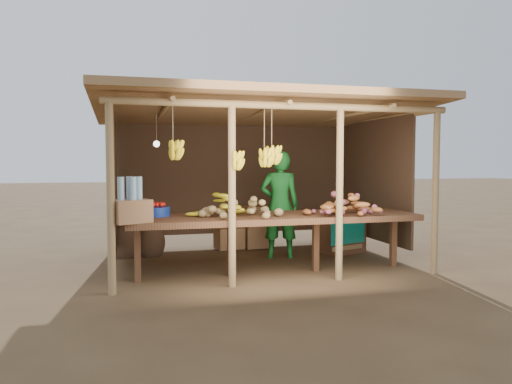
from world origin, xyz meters
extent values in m
plane|color=brown|center=(0.00, 0.00, 0.00)|extent=(60.00, 60.00, 0.00)
cylinder|color=#A58455|center=(-2.10, -1.50, 1.10)|extent=(0.09, 0.09, 2.20)
cylinder|color=#A58455|center=(2.10, -1.50, 1.10)|extent=(0.09, 0.09, 2.20)
cylinder|color=#A58455|center=(-2.10, 1.50, 1.10)|extent=(0.09, 0.09, 2.20)
cylinder|color=#A58455|center=(2.10, 1.50, 1.10)|extent=(0.09, 0.09, 2.20)
cylinder|color=#A58455|center=(-0.70, -1.50, 1.10)|extent=(0.09, 0.09, 2.20)
cylinder|color=#A58455|center=(0.70, -1.50, 1.10)|extent=(0.09, 0.09, 2.20)
cylinder|color=#A58455|center=(0.00, -1.50, 2.20)|extent=(4.40, 0.09, 0.09)
cylinder|color=#A58455|center=(0.00, 1.50, 2.20)|extent=(4.40, 0.09, 0.09)
cube|color=#A67A4D|center=(0.00, 0.00, 2.29)|extent=(4.70, 3.50, 0.28)
cube|color=#4D3524|center=(0.00, 1.48, 1.21)|extent=(4.20, 0.04, 1.98)
cube|color=#4D3524|center=(-2.08, 0.20, 1.21)|extent=(0.04, 2.40, 1.98)
cube|color=#4D3524|center=(2.08, 0.20, 1.21)|extent=(0.04, 2.40, 1.98)
cube|color=brown|center=(0.00, -0.95, 0.76)|extent=(3.90, 1.05, 0.08)
cube|color=brown|center=(-1.80, -0.95, 0.36)|extent=(0.08, 0.08, 0.72)
cube|color=brown|center=(-0.60, -0.95, 0.36)|extent=(0.08, 0.08, 0.72)
cube|color=brown|center=(0.60, -0.95, 0.36)|extent=(0.08, 0.08, 0.72)
cube|color=brown|center=(1.80, -0.95, 0.36)|extent=(0.08, 0.08, 0.72)
cylinder|color=navy|center=(-1.55, -0.72, 0.86)|extent=(0.35, 0.35, 0.12)
cube|color=#926641|center=(-1.89, -1.32, 0.94)|extent=(0.53, 0.48, 0.27)
imported|color=#1B7D2B|center=(0.41, 0.11, 0.84)|extent=(0.69, 0.54, 1.68)
cube|color=brown|center=(1.53, 0.29, 0.31)|extent=(0.82, 0.76, 0.62)
cube|color=#0D9081|center=(1.53, 0.29, 0.65)|extent=(0.91, 0.85, 0.06)
cube|color=#926641|center=(0.29, 0.99, 0.20)|extent=(0.48, 0.40, 0.36)
cube|color=#926641|center=(0.29, 0.99, 0.56)|extent=(0.48, 0.40, 0.36)
cube|color=#926641|center=(-0.21, 0.99, 0.20)|extent=(0.48, 0.40, 0.36)
ellipsoid|color=#4D3524|center=(-1.96, 0.75, 0.27)|extent=(0.45, 0.45, 0.61)
ellipsoid|color=#4D3524|center=(-1.54, 0.75, 0.27)|extent=(0.45, 0.45, 0.61)
camera|label=1|loc=(-1.96, -7.33, 1.53)|focal=35.00mm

